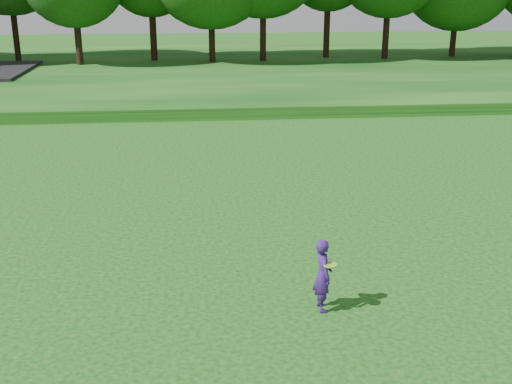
{
  "coord_description": "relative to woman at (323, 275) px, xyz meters",
  "views": [
    {
      "loc": [
        -0.99,
        -11.68,
        6.67
      ],
      "look_at": [
        0.56,
        4.18,
        1.3
      ],
      "focal_mm": 45.0,
      "sensor_mm": 36.0,
      "label": 1
    }
  ],
  "objects": [
    {
      "name": "woman",
      "position": [
        0.0,
        0.0,
        0.0
      ],
      "size": [
        0.46,
        0.62,
        1.58
      ],
      "color": "#391A76",
      "rests_on": "ground"
    },
    {
      "name": "walking_path",
      "position": [
        -1.57,
        19.82,
        -0.77
      ],
      "size": [
        130.0,
        1.6,
        0.04
      ],
      "primitive_type": "cube",
      "color": "gray",
      "rests_on": "ground"
    },
    {
      "name": "ground",
      "position": [
        -1.57,
        -0.18,
        -0.79
      ],
      "size": [
        140.0,
        140.0,
        0.0
      ],
      "primitive_type": "plane",
      "color": "#0B3C0F",
      "rests_on": "ground"
    },
    {
      "name": "berm",
      "position": [
        -1.57,
        33.82,
        -0.49
      ],
      "size": [
        130.0,
        30.0,
        0.6
      ],
      "primitive_type": "cube",
      "color": "#0B3C0F",
      "rests_on": "ground"
    }
  ]
}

